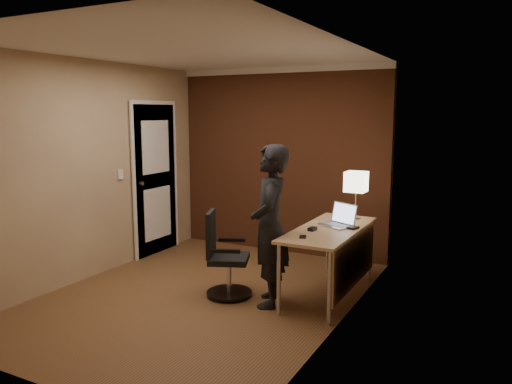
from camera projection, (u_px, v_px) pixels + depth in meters
The scene contains 9 objects.
room at pixel (249, 154), 6.51m from camera, with size 4.00×4.00×4.00m.
desk at pixel (336, 241), 5.10m from camera, with size 0.60×1.50×0.73m.
desk_lamp at pixel (356, 182), 5.45m from camera, with size 0.22×0.22×0.54m.
laptop at pixel (340, 220), 5.23m from camera, with size 0.41×0.38×0.23m.
mouse at pixel (312, 229), 5.01m from camera, with size 0.06×0.10×0.03m, color black.
phone at pixel (303, 237), 4.74m from camera, with size 0.06×0.12×0.01m, color black.
wallet at pixel (353, 228), 5.09m from camera, with size 0.09×0.11×0.02m, color black.
office_chair at pixel (224, 260), 5.18m from camera, with size 0.52×0.56×0.88m.
person at pixel (270, 226), 4.90m from camera, with size 0.58×0.38×1.60m, color black.
Camera 1 is at (2.81, -4.19, 1.90)m, focal length 35.00 mm.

